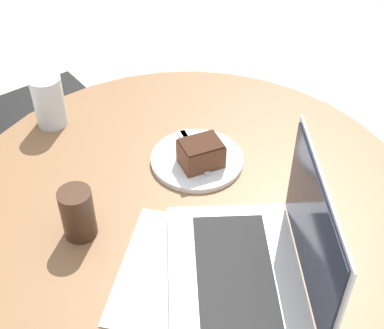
% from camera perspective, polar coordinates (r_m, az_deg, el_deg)
% --- Properties ---
extents(dining_table, '(1.01, 1.01, 0.74)m').
position_cam_1_polar(dining_table, '(1.25, -0.53, -7.94)').
color(dining_table, brown).
rests_on(dining_table, ground_plane).
extents(chair, '(0.53, 0.53, 0.98)m').
position_cam_1_polar(chair, '(1.85, -18.08, 4.82)').
color(chair, black).
rests_on(chair, ground_plane).
extents(paper_document, '(0.36, 0.34, 0.00)m').
position_cam_1_polar(paper_document, '(1.01, -1.23, -11.33)').
color(paper_document, white).
rests_on(paper_document, dining_table).
extents(plate, '(0.21, 0.21, 0.01)m').
position_cam_1_polar(plate, '(1.22, 0.54, 0.54)').
color(plate, silver).
rests_on(plate, dining_table).
extents(cake_slice, '(0.07, 0.10, 0.06)m').
position_cam_1_polar(cake_slice, '(1.18, 0.96, 1.20)').
color(cake_slice, brown).
rests_on(cake_slice, plate).
extents(fork, '(0.17, 0.03, 0.00)m').
position_cam_1_polar(fork, '(1.24, -0.02, 1.85)').
color(fork, silver).
rests_on(fork, plate).
extents(coffee_glass, '(0.07, 0.07, 0.11)m').
position_cam_1_polar(coffee_glass, '(1.06, -12.09, -5.11)').
color(coffee_glass, '#3D2619').
rests_on(coffee_glass, dining_table).
extents(water_glass, '(0.08, 0.08, 0.13)m').
position_cam_1_polar(water_glass, '(1.35, -15.03, 6.53)').
color(water_glass, silver).
rests_on(water_glass, dining_table).
extents(laptop, '(0.41, 0.34, 0.24)m').
position_cam_1_polar(laptop, '(0.97, 6.71, -10.66)').
color(laptop, silver).
rests_on(laptop, dining_table).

